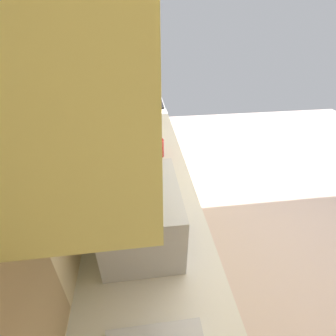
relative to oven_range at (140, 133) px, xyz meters
name	(u,v)px	position (x,y,z in m)	size (l,w,h in m)	color
ground_plane	(263,223)	(-1.32, -1.19, -0.47)	(6.06, 6.06, 0.00)	beige
wall_back	(80,94)	(-1.32, 0.37, 0.92)	(3.91, 0.12, 2.76)	beige
counter_run	(147,240)	(-1.77, 0.00, -0.01)	(2.86, 0.64, 0.90)	#E6D779
upper_cabinets	(100,32)	(-1.77, 0.14, 1.29)	(1.75, 0.33, 0.61)	#E1DA7A
oven_range	(140,133)	(0.00, 0.00, 0.00)	(0.69, 0.63, 1.08)	#B7BABF
microwave	(142,214)	(-2.12, 0.02, 0.58)	(0.47, 0.35, 0.30)	#B7BABF
bowl	(150,117)	(-0.65, -0.11, 0.47)	(0.15, 0.15, 0.06)	gold
kettle	(156,148)	(-1.35, -0.11, 0.50)	(0.16, 0.12, 0.15)	red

